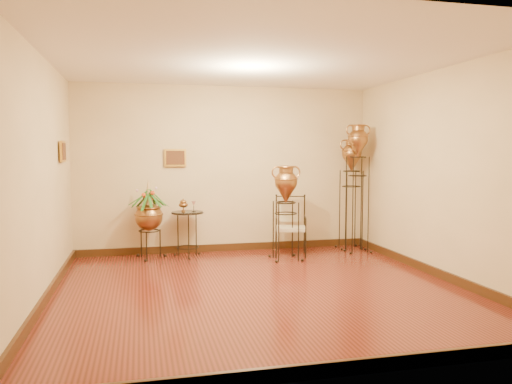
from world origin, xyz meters
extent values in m
plane|color=maroon|center=(0.00, 0.00, 0.00)|extent=(5.00, 5.00, 0.00)
cube|color=#3C210D|center=(0.00, 2.48, 0.06)|extent=(5.00, 0.04, 0.12)
cube|color=#3C210D|center=(0.00, -2.48, 0.06)|extent=(5.00, 0.04, 0.12)
cube|color=#3C210D|center=(-2.48, 0.00, 0.06)|extent=(0.04, 5.00, 0.12)
cube|color=#3C210D|center=(2.48, 0.00, 0.06)|extent=(0.04, 5.00, 0.12)
cube|color=gold|center=(-0.85, 2.46, 1.60)|extent=(0.36, 0.03, 0.29)
cube|color=gold|center=(-2.46, 1.45, 1.70)|extent=(0.03, 0.36, 0.29)
cube|color=beige|center=(0.96, 1.86, 0.45)|extent=(0.57, 0.55, 0.05)
cube|color=beige|center=(0.96, 1.86, 0.72)|extent=(0.36, 0.12, 0.38)
cylinder|color=black|center=(-0.69, 2.15, 0.73)|extent=(0.50, 0.50, 0.02)
camera|label=1|loc=(-1.43, -5.88, 1.68)|focal=35.00mm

